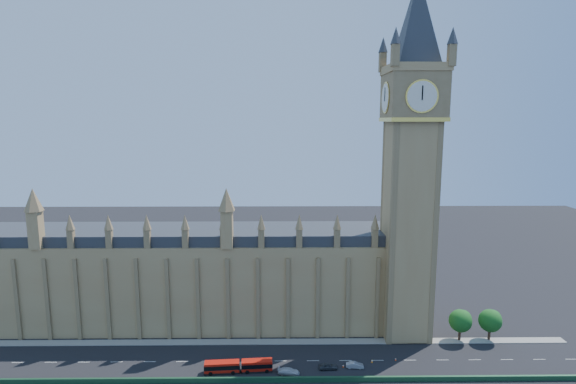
{
  "coord_description": "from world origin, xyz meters",
  "views": [
    {
      "loc": [
        4.73,
        -102.04,
        58.38
      ],
      "look_at": [
        6.01,
        10.0,
        40.39
      ],
      "focal_mm": 28.0,
      "sensor_mm": 36.0,
      "label": 1
    }
  ],
  "objects_px": {
    "red_bus": "(239,366)",
    "car_white": "(289,371)",
    "car_grey": "(328,366)",
    "car_silver": "(355,365)"
  },
  "relations": [
    {
      "from": "car_grey",
      "to": "car_white",
      "type": "distance_m",
      "value": 9.56
    },
    {
      "from": "red_bus",
      "to": "car_grey",
      "type": "distance_m",
      "value": 21.13
    },
    {
      "from": "car_silver",
      "to": "car_white",
      "type": "height_order",
      "value": "car_white"
    },
    {
      "from": "car_grey",
      "to": "car_silver",
      "type": "height_order",
      "value": "car_grey"
    },
    {
      "from": "car_white",
      "to": "car_grey",
      "type": "bearing_deg",
      "value": -69.9
    },
    {
      "from": "red_bus",
      "to": "car_white",
      "type": "xyz_separation_m",
      "value": [
        11.76,
        -1.19,
        -0.68
      ]
    },
    {
      "from": "red_bus",
      "to": "car_grey",
      "type": "height_order",
      "value": "red_bus"
    },
    {
      "from": "red_bus",
      "to": "car_white",
      "type": "distance_m",
      "value": 11.84
    },
    {
      "from": "car_grey",
      "to": "car_white",
      "type": "relative_size",
      "value": 0.87
    },
    {
      "from": "car_grey",
      "to": "car_white",
      "type": "bearing_deg",
      "value": 99.4
    }
  ]
}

